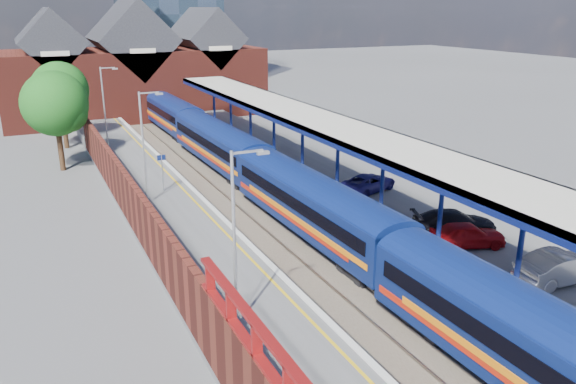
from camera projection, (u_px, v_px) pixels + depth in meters
name	position (u px, v px, depth m)	size (l,w,h in m)	color
ground	(208.00, 173.00, 45.42)	(240.00, 240.00, 0.00)	#5B5B5E
ballast_bed	(255.00, 211.00, 36.85)	(6.00, 76.00, 0.06)	#473D33
rails	(255.00, 210.00, 36.82)	(4.51, 76.00, 0.14)	slate
left_platform	(172.00, 218.00, 34.45)	(5.00, 76.00, 1.00)	#565659
right_platform	(334.00, 192.00, 39.16)	(6.00, 76.00, 1.00)	#565659
coping_left	(208.00, 204.00, 35.24)	(0.30, 76.00, 0.05)	silver
coping_right	(298.00, 190.00, 37.83)	(0.30, 76.00, 0.05)	silver
yellow_line	(199.00, 206.00, 35.00)	(0.14, 76.00, 0.01)	yellow
train	(259.00, 167.00, 39.25)	(3.11, 65.95, 3.45)	navy
canopy	(316.00, 121.00, 39.13)	(4.50, 52.00, 4.48)	navy
lamp_post_b	(238.00, 230.00, 20.69)	(1.48, 0.18, 7.00)	#A5A8AA
lamp_post_c	(145.00, 141.00, 34.39)	(1.48, 0.18, 7.00)	#A5A8AA
lamp_post_d	(105.00, 103.00, 48.09)	(1.48, 0.18, 7.00)	#A5A8AA
platform_sign	(162.00, 166.00, 37.39)	(0.55, 0.08, 2.50)	#A5A8AA
brick_wall	(150.00, 231.00, 27.23)	(0.35, 50.00, 3.86)	#5D1F18
station_building	(134.00, 71.00, 67.68)	(30.00, 12.12, 13.78)	#5D1F18
tree_near	(57.00, 105.00, 44.55)	(5.20, 5.20, 8.10)	#382314
tree_far	(62.00, 92.00, 51.81)	(5.20, 5.20, 8.10)	#382314
parked_car_red	(467.00, 235.00, 28.88)	(1.55, 3.85, 1.31)	#AF0E13
parked_car_silver	(562.00, 267.00, 25.15)	(1.54, 4.41, 1.45)	#A7A8AC
parked_car_dark	(454.00, 222.00, 30.49)	(1.87, 4.60, 1.33)	black
parked_car_blue	(369.00, 183.00, 37.64)	(1.97, 4.27, 1.19)	navy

